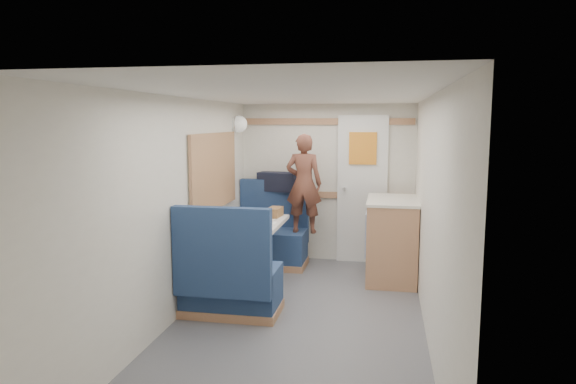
% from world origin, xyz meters
% --- Properties ---
extents(floor, '(4.50, 4.50, 0.00)m').
position_xyz_m(floor, '(0.00, 0.00, 0.00)').
color(floor, '#515156').
rests_on(floor, ground).
extents(ceiling, '(4.50, 4.50, 0.00)m').
position_xyz_m(ceiling, '(0.00, 0.00, 2.00)').
color(ceiling, silver).
rests_on(ceiling, wall_back).
extents(wall_back, '(2.20, 0.02, 2.00)m').
position_xyz_m(wall_back, '(0.00, 2.25, 1.00)').
color(wall_back, silver).
rests_on(wall_back, floor).
extents(wall_left, '(0.02, 4.50, 2.00)m').
position_xyz_m(wall_left, '(-1.10, 0.00, 1.00)').
color(wall_left, silver).
rests_on(wall_left, floor).
extents(wall_right, '(0.02, 4.50, 2.00)m').
position_xyz_m(wall_right, '(1.10, 0.00, 1.00)').
color(wall_right, silver).
rests_on(wall_right, floor).
extents(oak_trim_low, '(2.15, 0.02, 0.08)m').
position_xyz_m(oak_trim_low, '(0.00, 2.23, 0.85)').
color(oak_trim_low, '#956843').
rests_on(oak_trim_low, wall_back).
extents(oak_trim_high, '(2.15, 0.02, 0.08)m').
position_xyz_m(oak_trim_high, '(0.00, 2.23, 1.78)').
color(oak_trim_high, '#956843').
rests_on(oak_trim_high, wall_back).
extents(side_window, '(0.04, 1.30, 0.72)m').
position_xyz_m(side_window, '(-1.08, 1.00, 1.25)').
color(side_window, '#AAB59A').
rests_on(side_window, wall_left).
extents(rear_door, '(0.62, 0.12, 1.86)m').
position_xyz_m(rear_door, '(0.45, 2.22, 0.97)').
color(rear_door, white).
rests_on(rear_door, wall_back).
extents(dinette_table, '(0.62, 0.92, 0.72)m').
position_xyz_m(dinette_table, '(-0.65, 1.00, 0.57)').
color(dinette_table, white).
rests_on(dinette_table, floor).
extents(bench_far, '(0.90, 0.59, 1.05)m').
position_xyz_m(bench_far, '(-0.65, 1.86, 0.30)').
color(bench_far, '#18274C').
rests_on(bench_far, floor).
extents(bench_near, '(0.90, 0.59, 1.05)m').
position_xyz_m(bench_near, '(-0.65, 0.14, 0.30)').
color(bench_near, '#18274C').
rests_on(bench_near, floor).
extents(ledge, '(0.90, 0.14, 0.04)m').
position_xyz_m(ledge, '(-0.65, 2.12, 0.88)').
color(ledge, '#956843').
rests_on(ledge, bench_far).
extents(dome_light, '(0.20, 0.20, 0.20)m').
position_xyz_m(dome_light, '(-1.04, 1.85, 1.75)').
color(dome_light, white).
rests_on(dome_light, wall_left).
extents(galley_counter, '(0.57, 0.92, 0.92)m').
position_xyz_m(galley_counter, '(0.82, 1.55, 0.47)').
color(galley_counter, '#956843').
rests_on(galley_counter, floor).
extents(person, '(0.44, 0.29, 1.19)m').
position_xyz_m(person, '(-0.22, 1.78, 1.05)').
color(person, brown).
rests_on(person, bench_far).
extents(duffel_bag, '(0.53, 0.33, 0.24)m').
position_xyz_m(duffel_bag, '(-0.61, 2.12, 1.02)').
color(duffel_bag, black).
rests_on(duffel_bag, ledge).
extents(tray, '(0.35, 0.41, 0.02)m').
position_xyz_m(tray, '(-0.57, 0.87, 0.73)').
color(tray, white).
rests_on(tray, dinette_table).
extents(orange_fruit, '(0.07, 0.07, 0.07)m').
position_xyz_m(orange_fruit, '(-0.56, 0.85, 0.77)').
color(orange_fruit, orange).
rests_on(orange_fruit, tray).
extents(cheese_block, '(0.11, 0.07, 0.04)m').
position_xyz_m(cheese_block, '(-0.66, 0.62, 0.76)').
color(cheese_block, '#D5C87B').
rests_on(cheese_block, tray).
extents(wine_glass, '(0.08, 0.08, 0.17)m').
position_xyz_m(wine_glass, '(-0.74, 0.85, 0.84)').
color(wine_glass, white).
rests_on(wine_glass, dinette_table).
extents(tumbler_left, '(0.07, 0.07, 0.11)m').
position_xyz_m(tumbler_left, '(-0.75, 0.75, 0.78)').
color(tumbler_left, silver).
rests_on(tumbler_left, dinette_table).
extents(tumbler_right, '(0.07, 0.07, 0.11)m').
position_xyz_m(tumbler_right, '(-0.68, 1.17, 0.77)').
color(tumbler_right, silver).
rests_on(tumbler_right, dinette_table).
extents(beer_glass, '(0.07, 0.07, 0.11)m').
position_xyz_m(beer_glass, '(-0.52, 1.03, 0.78)').
color(beer_glass, '#964E15').
rests_on(beer_glass, dinette_table).
extents(pepper_grinder, '(0.04, 0.04, 0.09)m').
position_xyz_m(pepper_grinder, '(-0.60, 1.17, 0.77)').
color(pepper_grinder, black).
rests_on(pepper_grinder, dinette_table).
extents(bread_loaf, '(0.15, 0.26, 0.10)m').
position_xyz_m(bread_loaf, '(-0.48, 1.31, 0.77)').
color(bread_loaf, brown).
rests_on(bread_loaf, dinette_table).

